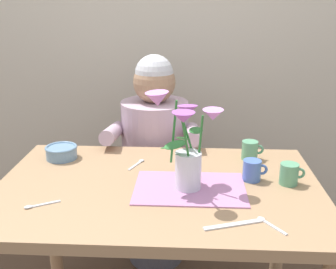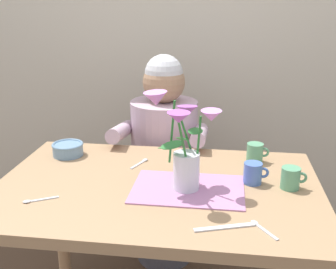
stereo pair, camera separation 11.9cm
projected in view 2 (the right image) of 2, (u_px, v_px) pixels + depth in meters
The scene contains 13 objects.
wood_panel_backdrop at pixel (186, 24), 2.37m from camera, with size 4.00×0.10×2.50m, color beige.
dining_table at pixel (158, 208), 1.58m from camera, with size 1.20×0.80×0.74m.
seated_person at pixel (164, 164), 2.19m from camera, with size 0.45×0.47×1.14m.
striped_placemat at pixel (188, 189), 1.50m from camera, with size 0.40×0.28×0.01m, color #B275A3.
flower_vase at pixel (183, 145), 1.45m from camera, with size 0.29×0.26×0.36m.
ceramic_bowl at pixel (68, 149), 1.82m from camera, with size 0.14×0.14×0.06m.
dinner_knife at pixel (224, 227), 1.26m from camera, with size 0.19×0.02×0.01m, color silver.
tea_cup at pixel (253, 173), 1.54m from camera, with size 0.09×0.07×0.08m.
ceramic_mug at pixel (291, 178), 1.50m from camera, with size 0.09×0.07×0.08m.
coffee_cup at pixel (255, 153), 1.74m from camera, with size 0.09×0.07×0.08m.
spoon_0 at pixel (142, 162), 1.74m from camera, with size 0.06×0.12×0.01m.
spoon_1 at pixel (260, 227), 1.26m from camera, with size 0.08×0.11×0.01m.
spoon_2 at pixel (35, 200), 1.42m from camera, with size 0.11×0.07×0.01m.
Camera 2 is at (0.23, -1.39, 1.41)m, focal length 44.67 mm.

